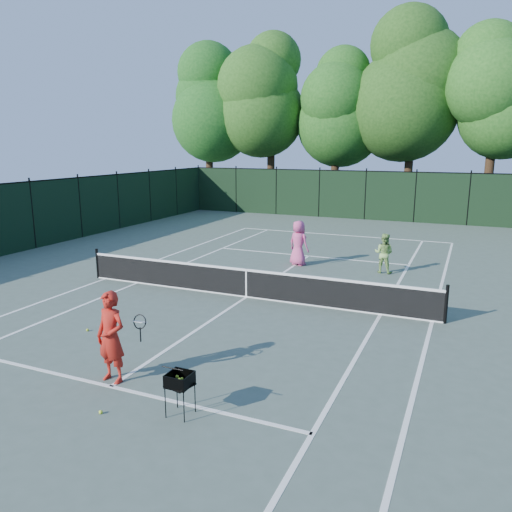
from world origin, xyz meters
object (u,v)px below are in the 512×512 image
at_px(loose_ball_near_cart, 101,412).
at_px(loose_ball_midcourt, 87,330).
at_px(ball_hopper, 180,380).
at_px(coach, 111,337).
at_px(player_green, 384,253).
at_px(player_pink, 299,243).

distance_m(loose_ball_near_cart, loose_ball_midcourt, 4.28).
distance_m(ball_hopper, loose_ball_midcourt, 5.03).
distance_m(coach, ball_hopper, 2.04).
height_order(coach, player_green, coach).
bearing_deg(loose_ball_near_cart, loose_ball_midcourt, 134.74).
relative_size(player_pink, loose_ball_near_cart, 25.88).
xyz_separation_m(coach, loose_ball_near_cart, (0.62, -1.12, -0.90)).
height_order(player_pink, ball_hopper, player_pink).
height_order(player_green, loose_ball_near_cart, player_green).
bearing_deg(loose_ball_midcourt, player_pink, 73.73).
xyz_separation_m(coach, player_pink, (0.22, 10.86, -0.05)).
bearing_deg(coach, player_pink, 95.29).
bearing_deg(player_pink, ball_hopper, 118.54).
bearing_deg(loose_ball_near_cart, player_pink, 91.93).
xyz_separation_m(player_pink, player_green, (3.27, 0.09, -0.14)).
height_order(player_pink, player_green, player_pink).
bearing_deg(loose_ball_near_cart, player_green, 76.63).
xyz_separation_m(coach, loose_ball_midcourt, (-2.39, 1.92, -0.90)).
relative_size(player_green, loose_ball_midcourt, 21.68).
distance_m(ball_hopper, loose_ball_near_cart, 1.55).
distance_m(coach, loose_ball_near_cart, 1.56).
bearing_deg(coach, ball_hopper, -10.37).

